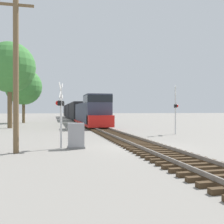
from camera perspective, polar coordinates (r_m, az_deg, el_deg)
ground_plane at (r=15.78m, az=6.87°, el=-7.62°), size 400.00×400.00×0.00m
rail_track_bed at (r=15.76m, az=6.87°, el=-7.14°), size 2.60×160.00×0.31m
freight_train at (r=64.18m, az=-8.05°, el=0.14°), size 2.95×70.86×4.13m
crossing_signal_near at (r=15.37m, az=-11.14°, el=0.90°), size 0.53×1.01×3.80m
crossing_signal_far at (r=24.75m, az=13.71°, el=1.10°), size 0.60×1.00×4.51m
relay_cabinet at (r=15.22m, az=-7.83°, el=-5.20°), size 0.99×0.58×1.46m
utility_pole at (r=14.40m, az=-20.19°, el=8.47°), size 1.80×0.28×8.18m
tree_far_right at (r=35.34m, az=-21.36°, el=9.01°), size 6.27×6.27×10.71m
tree_mid_background at (r=48.96m, az=-18.71°, el=5.24°), size 6.41×6.41×9.63m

